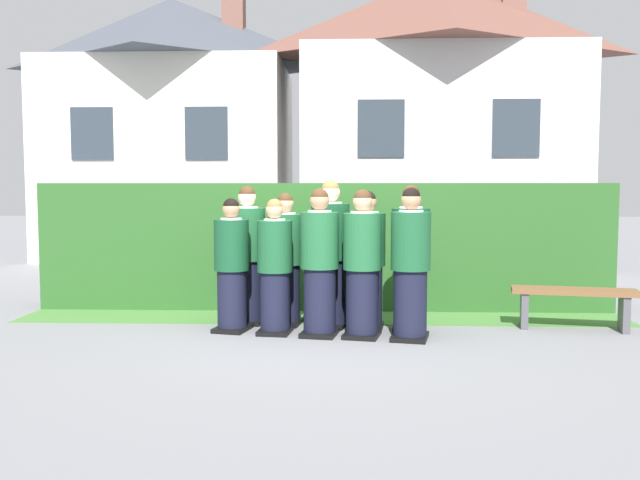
# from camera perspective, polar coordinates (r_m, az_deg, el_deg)

# --- Properties ---
(ground_plane) EXTENTS (60.00, 60.00, 0.00)m
(ground_plane) POSITION_cam_1_polar(r_m,az_deg,el_deg) (7.75, -0.07, -7.91)
(ground_plane) COLOR slate
(student_front_row_0) EXTENTS (0.44, 0.51, 1.53)m
(student_front_row_0) POSITION_cam_1_polar(r_m,az_deg,el_deg) (7.92, -7.35, -2.35)
(student_front_row_0) COLOR black
(student_front_row_0) RESTS_ON ground
(student_front_row_1) EXTENTS (0.40, 0.51, 1.53)m
(student_front_row_1) POSITION_cam_1_polar(r_m,az_deg,el_deg) (7.75, -3.78, -2.49)
(student_front_row_1) COLOR black
(student_front_row_1) RESTS_ON ground
(student_front_row_2) EXTENTS (0.45, 0.53, 1.64)m
(student_front_row_2) POSITION_cam_1_polar(r_m,az_deg,el_deg) (7.62, -0.03, -2.16)
(student_front_row_2) COLOR black
(student_front_row_2) RESTS_ON ground
(student_front_row_3) EXTENTS (0.46, 0.53, 1.63)m
(student_front_row_3) POSITION_cam_1_polar(r_m,az_deg,el_deg) (7.56, 3.53, -2.26)
(student_front_row_3) COLOR black
(student_front_row_3) RESTS_ON ground
(student_front_row_4) EXTENTS (0.47, 0.54, 1.65)m
(student_front_row_4) POSITION_cam_1_polar(r_m,az_deg,el_deg) (7.49, 7.53, -2.28)
(student_front_row_4) COLOR black
(student_front_row_4) RESTS_ON ground
(student_rear_row_0) EXTENTS (0.43, 0.54, 1.67)m
(student_rear_row_0) POSITION_cam_1_polar(r_m,az_deg,el_deg) (8.35, -6.05, -1.50)
(student_rear_row_0) COLOR black
(student_rear_row_0) RESTS_ON ground
(student_rear_row_1) EXTENTS (0.43, 0.53, 1.59)m
(student_rear_row_1) POSITION_cam_1_polar(r_m,az_deg,el_deg) (8.22, -2.90, -1.86)
(student_rear_row_1) COLOR black
(student_rear_row_1) RESTS_ON ground
(student_rear_row_2) EXTENTS (0.50, 0.57, 1.74)m
(student_rear_row_2) POSITION_cam_1_polar(r_m,az_deg,el_deg) (8.12, 0.87, -1.42)
(student_rear_row_2) COLOR black
(student_rear_row_2) RESTS_ON ground
(student_rear_row_3) EXTENTS (0.43, 0.50, 1.61)m
(student_rear_row_3) POSITION_cam_1_polar(r_m,az_deg,el_deg) (8.01, 3.95, -1.95)
(student_rear_row_3) COLOR black
(student_rear_row_3) RESTS_ON ground
(student_rear_row_4) EXTENTS (0.44, 0.55, 1.68)m
(student_rear_row_4) POSITION_cam_1_polar(r_m,az_deg,el_deg) (7.97, 7.53, -1.76)
(student_rear_row_4) COLOR black
(student_rear_row_4) RESTS_ON ground
(hedge) EXTENTS (7.66, 0.70, 1.71)m
(hedge) POSITION_cam_1_polar(r_m,az_deg,el_deg) (9.40, 0.36, -0.45)
(hedge) COLOR #285623
(hedge) RESTS_ON ground
(school_building_main) EXTENTS (5.71, 4.27, 6.07)m
(school_building_main) POSITION_cam_1_polar(r_m,az_deg,el_deg) (16.94, -12.10, 9.32)
(school_building_main) COLOR silver
(school_building_main) RESTS_ON ground
(school_building_annex) EXTENTS (6.07, 3.72, 6.19)m
(school_building_annex) POSITION_cam_1_polar(r_m,az_deg,el_deg) (15.33, 9.68, 10.11)
(school_building_annex) COLOR silver
(school_building_annex) RESTS_ON ground
(wooden_bench) EXTENTS (1.44, 0.62, 0.48)m
(wooden_bench) POSITION_cam_1_polar(r_m,az_deg,el_deg) (8.51, 20.35, -4.68)
(wooden_bench) COLOR brown
(wooden_bench) RESTS_ON ground
(lawn_strip) EXTENTS (7.66, 0.90, 0.01)m
(lawn_strip) POSITION_cam_1_polar(r_m,az_deg,el_deg) (8.72, 0.19, -6.48)
(lawn_strip) COLOR #477A38
(lawn_strip) RESTS_ON ground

